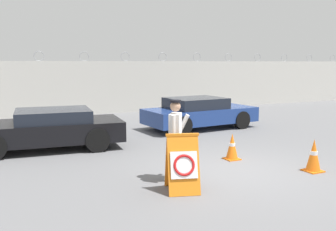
{
  "coord_description": "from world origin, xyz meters",
  "views": [
    {
      "loc": [
        -5.07,
        -7.06,
        2.54
      ],
      "look_at": [
        -1.23,
        1.16,
        1.25
      ],
      "focal_mm": 40.0,
      "sensor_mm": 36.0,
      "label": 1
    }
  ],
  "objects_px": {
    "barricade_sign": "(183,163)",
    "traffic_cone_mid": "(232,147)",
    "parked_car_rear_sedan": "(199,113)",
    "parked_car_front_coupe": "(47,129)",
    "security_guard": "(175,136)",
    "traffic_cone_near": "(314,155)"
  },
  "relations": [
    {
      "from": "traffic_cone_mid",
      "to": "parked_car_rear_sedan",
      "type": "xyz_separation_m",
      "value": [
        1.54,
        4.44,
        0.27
      ]
    },
    {
      "from": "barricade_sign",
      "to": "traffic_cone_near",
      "type": "height_order",
      "value": "barricade_sign"
    },
    {
      "from": "barricade_sign",
      "to": "parked_car_front_coupe",
      "type": "bearing_deg",
      "value": 128.15
    },
    {
      "from": "traffic_cone_mid",
      "to": "parked_car_front_coupe",
      "type": "relative_size",
      "value": 0.15
    },
    {
      "from": "traffic_cone_near",
      "to": "traffic_cone_mid",
      "type": "relative_size",
      "value": 1.11
    },
    {
      "from": "security_guard",
      "to": "parked_car_rear_sedan",
      "type": "distance_m",
      "value": 6.57
    },
    {
      "from": "barricade_sign",
      "to": "traffic_cone_near",
      "type": "bearing_deg",
      "value": 15.61
    },
    {
      "from": "parked_car_rear_sedan",
      "to": "traffic_cone_mid",
      "type": "bearing_deg",
      "value": -113.92
    },
    {
      "from": "barricade_sign",
      "to": "traffic_cone_mid",
      "type": "bearing_deg",
      "value": 52.35
    },
    {
      "from": "parked_car_rear_sedan",
      "to": "traffic_cone_near",
      "type": "bearing_deg",
      "value": -98.9
    },
    {
      "from": "parked_car_front_coupe",
      "to": "traffic_cone_near",
      "type": "bearing_deg",
      "value": 141.84
    },
    {
      "from": "traffic_cone_near",
      "to": "traffic_cone_mid",
      "type": "bearing_deg",
      "value": 122.54
    },
    {
      "from": "barricade_sign",
      "to": "parked_car_front_coupe",
      "type": "relative_size",
      "value": 0.26
    },
    {
      "from": "security_guard",
      "to": "parked_car_rear_sedan",
      "type": "height_order",
      "value": "security_guard"
    },
    {
      "from": "barricade_sign",
      "to": "parked_car_rear_sedan",
      "type": "distance_m",
      "value": 7.2
    },
    {
      "from": "barricade_sign",
      "to": "traffic_cone_mid",
      "type": "height_order",
      "value": "barricade_sign"
    },
    {
      "from": "traffic_cone_near",
      "to": "parked_car_front_coupe",
      "type": "xyz_separation_m",
      "value": [
        -5.33,
        5.03,
        0.23
      ]
    },
    {
      "from": "barricade_sign",
      "to": "traffic_cone_near",
      "type": "xyz_separation_m",
      "value": [
        3.41,
        -0.08,
        -0.2
      ]
    },
    {
      "from": "security_guard",
      "to": "traffic_cone_mid",
      "type": "bearing_deg",
      "value": -29.94
    },
    {
      "from": "parked_car_rear_sedan",
      "to": "parked_car_front_coupe",
      "type": "bearing_deg",
      "value": -173.75
    },
    {
      "from": "traffic_cone_mid",
      "to": "parked_car_rear_sedan",
      "type": "relative_size",
      "value": 0.16
    },
    {
      "from": "security_guard",
      "to": "parked_car_front_coupe",
      "type": "relative_size",
      "value": 0.39
    }
  ]
}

